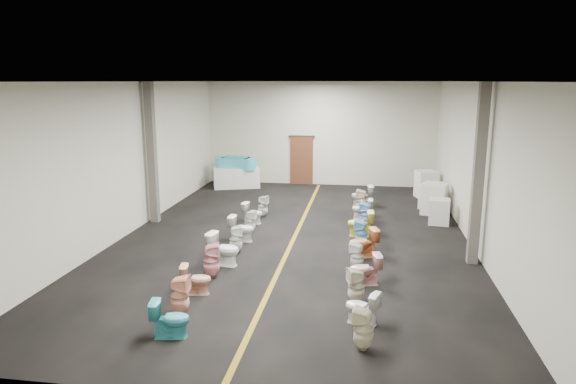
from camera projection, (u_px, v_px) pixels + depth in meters
name	position (u px, v px, depth m)	size (l,w,h in m)	color
floor	(295.00, 237.00, 15.18)	(16.00, 16.00, 0.00)	black
ceiling	(295.00, 81.00, 14.22)	(16.00, 16.00, 0.00)	black
wall_back	(320.00, 134.00, 22.43)	(10.00, 10.00, 0.00)	beige
wall_front	(214.00, 251.00, 6.97)	(10.00, 10.00, 0.00)	beige
wall_left	(131.00, 158.00, 15.44)	(16.00, 16.00, 0.00)	beige
wall_right	(476.00, 166.00, 13.96)	(16.00, 16.00, 0.00)	beige
aisle_stripe	(295.00, 237.00, 15.17)	(0.12, 15.60, 0.01)	#836413
back_door	(302.00, 161.00, 22.74)	(1.00, 0.10, 2.10)	#562D19
door_frame	(302.00, 137.00, 22.52)	(1.15, 0.08, 0.10)	#331C11
column_left	(152.00, 153.00, 16.36)	(0.25, 0.25, 4.50)	#59544C
column_right	(478.00, 176.00, 12.55)	(0.25, 0.25, 4.50)	#59544C
display_table	(236.00, 177.00, 22.18)	(1.94, 0.97, 0.86)	silver
bathtub	(236.00, 163.00, 22.04)	(1.85, 0.82, 0.55)	#43ADC3
appliance_crate_a	(439.00, 212.00, 16.48)	(0.63, 0.63, 0.81)	silver
appliance_crate_b	(434.00, 199.00, 17.68)	(0.79, 0.79, 1.08)	silver
appliance_crate_c	(431.00, 196.00, 18.53)	(0.76, 0.76, 0.86)	silver
appliance_crate_d	(426.00, 184.00, 20.19)	(0.75, 0.75, 1.07)	white
toilet_left_0	(170.00, 319.00, 9.17)	(0.39, 0.69, 0.70)	teal
toilet_left_1	(180.00, 296.00, 10.02)	(0.37, 0.38, 0.82)	#F3AF8F
toilet_left_2	(196.00, 279.00, 11.05)	(0.37, 0.65, 0.66)	#E3A582
toilet_left_3	(211.00, 261.00, 11.94)	(0.38, 0.39, 0.84)	#D79293
toilet_left_4	(224.00, 249.00, 12.78)	(0.46, 0.81, 0.83)	white
toilet_left_5	(236.00, 239.00, 13.67)	(0.34, 0.35, 0.76)	white
toilet_left_6	(242.00, 229.00, 14.70)	(0.42, 0.73, 0.75)	white
toilet_left_7	(251.00, 221.00, 15.58)	(0.31, 0.32, 0.69)	white
toilet_left_8	(253.00, 213.00, 16.56)	(0.38, 0.67, 0.68)	white
toilet_left_9	(263.00, 206.00, 17.34)	(0.33, 0.34, 0.74)	silver
toilet_right_0	(364.00, 329.00, 8.72)	(0.34, 0.35, 0.76)	beige
toilet_right_1	(362.00, 308.00, 9.67)	(0.37, 0.65, 0.67)	white
toilet_right_2	(356.00, 286.00, 10.54)	(0.35, 0.36, 0.77)	beige
toilet_right_3	(365.00, 269.00, 11.54)	(0.41, 0.71, 0.73)	#DE9E9D
toilet_right_4	(357.00, 256.00, 12.45)	(0.31, 0.32, 0.69)	silver
toilet_right_5	(363.00, 243.00, 13.35)	(0.43, 0.76, 0.77)	#D97D41
toilet_right_6	(361.00, 234.00, 14.18)	(0.35, 0.35, 0.77)	#73BCE2
toilet_right_7	(360.00, 223.00, 15.17)	(0.43, 0.76, 0.78)	#F2DC52
toilet_right_8	(366.00, 215.00, 16.13)	(0.36, 0.36, 0.79)	#75B2DD
toilet_right_9	(362.00, 209.00, 17.06)	(0.39, 0.68, 0.70)	silver
toilet_right_10	(362.00, 201.00, 17.88)	(0.37, 0.38, 0.82)	beige
toilet_right_11	(362.00, 196.00, 18.79)	(0.44, 0.78, 0.79)	silver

